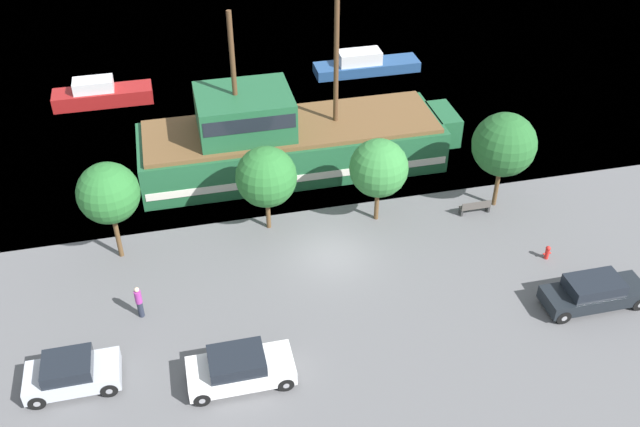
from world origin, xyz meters
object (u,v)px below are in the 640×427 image
object	(u,v)px
parked_car_curb_mid	(72,373)
parked_car_curb_rear	(594,292)
fire_hydrant	(547,252)
moored_boat_dockside	(365,64)
pedestrian_walking_near	(139,302)
parked_car_curb_front	(240,368)
moored_boat_outer	(101,94)
pirate_ship	(286,140)
bench_promenade_east	(475,207)

from	to	relation	value
parked_car_curb_mid	parked_car_curb_rear	size ratio (longest dim) A/B	0.78
parked_car_curb_mid	fire_hydrant	bearing A→B (deg)	7.61
moored_boat_dockside	pedestrian_walking_near	xyz separation A→B (m)	(-17.05, -22.37, 0.26)
parked_car_curb_front	parked_car_curb_mid	bearing A→B (deg)	169.02
fire_hydrant	parked_car_curb_front	bearing A→B (deg)	-164.88
parked_car_curb_mid	moored_boat_dockside	bearing A→B (deg)	52.50
moored_boat_outer	pedestrian_walking_near	xyz separation A→B (m)	(2.00, -21.73, 0.18)
pirate_ship	pedestrian_walking_near	bearing A→B (deg)	-129.40
moored_boat_dockside	parked_car_curb_rear	xyz separation A→B (m)	(3.48, -26.38, 0.14)
pirate_ship	moored_boat_outer	world-z (taller)	pirate_ship
pirate_ship	parked_car_curb_mid	bearing A→B (deg)	-129.23
parked_car_curb_rear	parked_car_curb_mid	bearing A→B (deg)	178.80
moored_boat_dockside	parked_car_curb_rear	distance (m)	26.61
pirate_ship	bench_promenade_east	size ratio (longest dim) A/B	11.19
pedestrian_walking_near	bench_promenade_east	bearing A→B (deg)	12.21
pirate_ship	moored_boat_outer	distance (m)	15.45
parked_car_curb_mid	fire_hydrant	distance (m)	23.12
moored_boat_outer	parked_car_curb_front	size ratio (longest dim) A/B	1.52
bench_promenade_east	parked_car_curb_mid	bearing A→B (deg)	-160.41
parked_car_curb_mid	parked_car_curb_rear	distance (m)	23.36
parked_car_curb_front	bench_promenade_east	bearing A→B (deg)	31.72
parked_car_curb_rear	bench_promenade_east	bearing A→B (deg)	107.38
moored_boat_outer	bench_promenade_east	size ratio (longest dim) A/B	3.93
parked_car_curb_front	bench_promenade_east	size ratio (longest dim) A/B	2.59
pirate_ship	parked_car_curb_mid	distance (m)	18.60
pirate_ship	parked_car_curb_rear	xyz separation A→B (m)	(11.61, -14.87, -1.10)
pirate_ship	parked_car_curb_rear	distance (m)	18.90
moored_boat_dockside	fire_hydrant	bearing A→B (deg)	-82.41
parked_car_curb_mid	pirate_ship	bearing A→B (deg)	50.77
parked_car_curb_mid	parked_car_curb_rear	world-z (taller)	parked_car_curb_rear
parked_car_curb_front	moored_boat_outer	bearing A→B (deg)	102.56
parked_car_curb_rear	fire_hydrant	distance (m)	3.59
moored_boat_outer	pirate_ship	bearing A→B (deg)	-44.87
bench_promenade_east	pedestrian_walking_near	size ratio (longest dim) A/B	0.98
parked_car_curb_mid	bench_promenade_east	bearing A→B (deg)	19.59
pirate_ship	bench_promenade_east	xyz separation A→B (m)	(9.13, -6.96, -1.43)
moored_boat_outer	pedestrian_walking_near	bearing A→B (deg)	-84.74
moored_boat_dockside	moored_boat_outer	world-z (taller)	moored_boat_outer
moored_boat_dockside	pedestrian_walking_near	bearing A→B (deg)	-127.31
moored_boat_outer	parked_car_curb_mid	world-z (taller)	moored_boat_outer
moored_boat_dockside	parked_car_curb_mid	bearing A→B (deg)	-127.50
pirate_ship	parked_car_curb_front	xyz separation A→B (m)	(-5.00, -15.69, -1.09)
moored_boat_outer	bench_promenade_east	distance (m)	26.83
moored_boat_dockside	pedestrian_walking_near	size ratio (longest dim) A/B	4.53
moored_boat_outer	parked_car_curb_mid	distance (m)	25.27
parked_car_curb_front	parked_car_curb_mid	distance (m)	6.87
fire_hydrant	pedestrian_walking_near	bearing A→B (deg)	178.69
moored_boat_outer	parked_car_curb_front	world-z (taller)	moored_boat_outer
pirate_ship	parked_car_curb_front	bearing A→B (deg)	-107.69
parked_car_curb_front	pedestrian_walking_near	size ratio (longest dim) A/B	2.53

